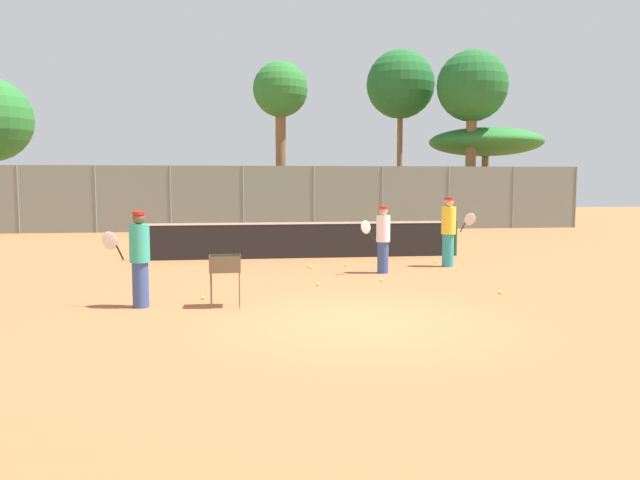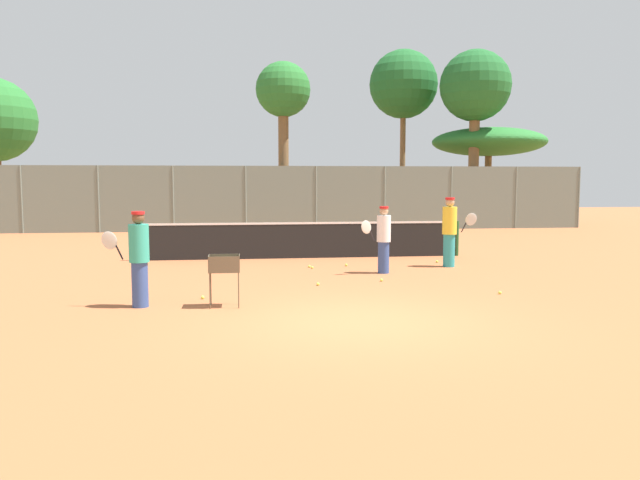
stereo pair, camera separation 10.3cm
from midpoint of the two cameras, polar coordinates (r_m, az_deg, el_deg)
The scene contains 20 objects.
ground_plane at distance 10.28m, azimuth 3.67°, elevation -7.49°, with size 80.00×80.00×0.00m, color #B26038.
tennis_net at distance 18.43m, azimuth -1.32°, elevation 0.05°, with size 9.51×0.10×1.07m.
back_fence at distance 28.52m, azimuth -3.47°, elevation 3.82°, with size 29.03×0.08×2.95m.
tree_0 at distance 33.36m, azimuth 14.10°, elevation 13.29°, with size 3.58×3.58×8.86m.
tree_1 at distance 35.33m, azimuth 7.72°, elevation 13.86°, with size 3.72×3.72×9.38m.
tree_2 at distance 33.06m, azimuth -3.29°, elevation 13.11°, with size 2.83×2.83×8.39m.
tree_3 at distance 35.32m, azimuth 15.26°, elevation 8.61°, with size 6.08×6.08×5.13m.
player_white_outfit at distance 15.51m, azimuth 6.00°, elevation 0.13°, with size 0.85×0.47×1.66m.
player_red_cap at distance 16.94m, azimuth 11.94°, elevation 0.82°, with size 0.92×0.41×1.85m.
player_yellow_shirt at distance 11.75m, azimuth -16.00°, elevation -1.55°, with size 0.91×0.36×1.75m.
ball_cart at distance 11.47m, azimuth -8.52°, elevation -2.53°, with size 0.56×0.41×0.95m.
tennis_ball_0 at distance 12.38m, azimuth -10.45°, elevation -5.18°, with size 0.07×0.07×0.07m, color #D1E54C.
tennis_ball_1 at distance 13.71m, azimuth 0.03°, elevation -4.05°, with size 0.07×0.07×0.07m, color #D1E54C.
tennis_ball_2 at distance 16.50m, azimuth -0.80°, elevation -2.42°, with size 0.07×0.07×0.07m, color #D1E54C.
tennis_ball_3 at distance 14.33m, azimuth 5.85°, elevation -3.66°, with size 0.07×0.07×0.07m, color #D1E54C.
tennis_ball_4 at distance 13.22m, azimuth 16.34°, elevation -4.63°, with size 0.07×0.07×0.07m, color #D1E54C.
tennis_ball_5 at distance 16.30m, azimuth -0.54°, elevation -2.52°, with size 0.07×0.07×0.07m, color #D1E54C.
tennis_ball_6 at distance 16.79m, azimuth 2.59°, elevation -2.29°, with size 0.07×0.07×0.07m, color #D1E54C.
tennis_ball_7 at distance 17.80m, azimuth 10.81°, elevation -1.94°, with size 0.07×0.07×0.07m, color #D1E54C.
parked_car at distance 31.45m, azimuth -4.71°, elevation 2.48°, with size 4.20×1.70×1.60m.
Camera 2 is at (-1.87, -9.83, 2.31)m, focal length 35.00 mm.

